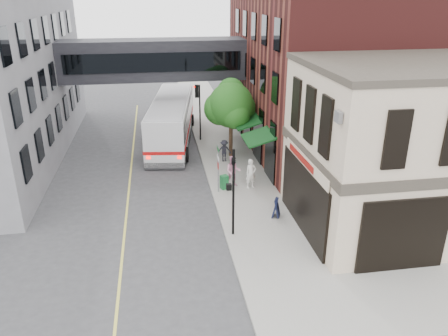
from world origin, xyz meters
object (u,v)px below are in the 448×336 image
object	(u,v)px
bus	(172,118)
pedestrian_a	(251,174)
newspaper_box	(224,182)
pedestrian_b	(233,171)
sandwich_board	(276,208)
pedestrian_c	(224,151)

from	to	relation	value
bus	pedestrian_a	bearing A→B (deg)	-67.08
bus	newspaper_box	bearing A→B (deg)	-75.25
bus	pedestrian_b	world-z (taller)	bus
newspaper_box	sandwich_board	size ratio (longest dim) A/B	0.84
pedestrian_b	sandwich_board	distance (m)	4.60
pedestrian_a	bus	bearing A→B (deg)	98.63
pedestrian_b	newspaper_box	bearing A→B (deg)	-141.54
pedestrian_a	pedestrian_b	distance (m)	1.12
pedestrian_b	pedestrian_c	distance (m)	4.24
pedestrian_a	newspaper_box	size ratio (longest dim) A/B	2.14
bus	newspaper_box	world-z (taller)	bus
pedestrian_b	sandwich_board	xyz separation A→B (m)	(1.58, -4.30, -0.45)
bus	pedestrian_c	bearing A→B (deg)	-58.15
pedestrian_c	sandwich_board	bearing A→B (deg)	-84.13
newspaper_box	sandwich_board	xyz separation A→B (m)	(2.20, -3.93, 0.08)
pedestrian_c	pedestrian_b	bearing A→B (deg)	-95.48
newspaper_box	bus	bearing A→B (deg)	85.93
bus	newspaper_box	size ratio (longest dim) A/B	14.95
pedestrian_b	newspaper_box	distance (m)	0.89
pedestrian_c	newspaper_box	xyz separation A→B (m)	(-0.74, -4.60, -0.35)
pedestrian_c	newspaper_box	bearing A→B (deg)	-102.96
sandwich_board	newspaper_box	bearing A→B (deg)	143.44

